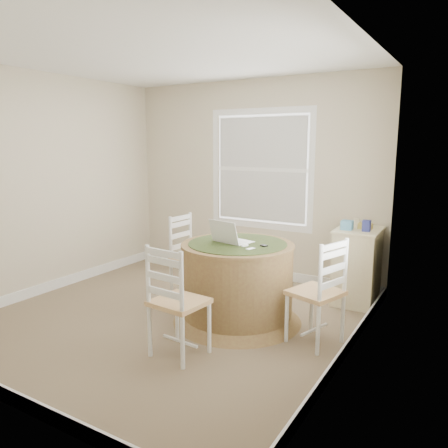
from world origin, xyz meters
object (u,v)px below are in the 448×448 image
Objects in this scene: round_table at (237,279)px; corner_chest at (357,265)px; chair_near at (179,302)px; laptop at (231,239)px; chair_right at (316,292)px; chair_left at (193,258)px.

corner_chest is (0.90, 1.16, -0.01)m from round_table.
laptop reaches higher than chair_near.
laptop reaches higher than chair_right.
chair_left is 1.00× the size of chair_right.
laptop is (-0.01, 0.90, 0.36)m from chair_near.
round_table is at bearing -171.78° from laptop.
chair_left is at bearing -86.66° from chair_right.
corner_chest is at bearing -61.20° from chair_left.
chair_left and chair_near have the same top height.
chair_near is 1.12× the size of corner_chest.
corner_chest is at bearing -164.82° from chair_right.
chair_right is at bearing 9.16° from round_table.
chair_left is 1.67m from chair_right.
round_table is 0.85m from chair_left.
chair_near is 1.00× the size of chair_right.
laptop reaches higher than round_table.
chair_right is (1.62, -0.41, 0.00)m from chair_left.
chair_right is at bearing -101.82° from chair_left.
chair_near reaches higher than round_table.
chair_near is 0.97m from laptop.
chair_right is at bearing -172.67° from laptop.
round_table is 1.47m from corner_chest.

